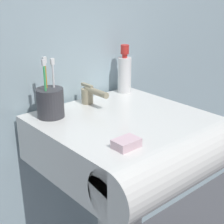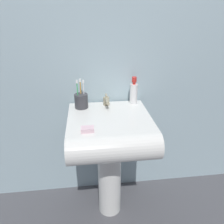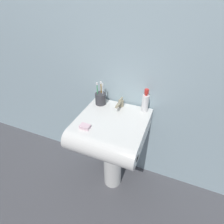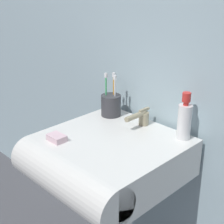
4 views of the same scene
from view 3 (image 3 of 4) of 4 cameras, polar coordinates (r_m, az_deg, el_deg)
ground_plane at (r=1.87m, az=0.18°, el=-21.45°), size 6.00×6.00×0.00m
wall_back at (r=1.33m, az=5.00°, el=19.35°), size 5.00×0.05×2.40m
sink_pedestal at (r=1.62m, az=0.21°, el=-15.38°), size 0.16×0.16×0.63m
sink_basin at (r=1.29m, az=-0.72°, el=-6.27°), size 0.51×0.54×0.16m
faucet at (r=1.39m, az=2.74°, el=2.87°), size 0.04×0.14×0.07m
toothbrush_cup at (r=1.43m, az=-3.76°, el=4.46°), size 0.09×0.09×0.19m
soap_bottle at (r=1.35m, az=10.81°, el=3.21°), size 0.05×0.05×0.19m
bar_soap at (r=1.21m, az=-8.79°, el=-4.72°), size 0.07×0.05×0.02m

